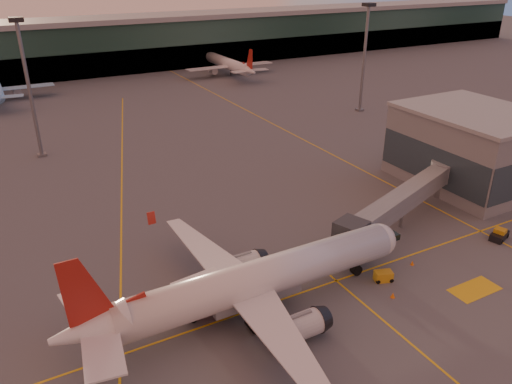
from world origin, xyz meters
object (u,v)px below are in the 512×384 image
catering_truck (199,294)px  gpu_cart (383,276)px  main_airplane (251,283)px  pushback_tug (500,235)px

catering_truck → gpu_cart: catering_truck is taller
catering_truck → gpu_cart: 21.90m
main_airplane → gpu_cart: (16.46, -2.21, -3.27)m
catering_truck → pushback_tug: (41.73, -5.06, -1.72)m
catering_truck → pushback_tug: 42.07m
main_airplane → catering_truck: (-4.79, 2.78, -1.52)m
main_airplane → catering_truck: size_ratio=7.05×
gpu_cart → main_airplane: bearing=-168.5°
gpu_cart → pushback_tug: (20.48, -0.07, 0.03)m
gpu_cart → pushback_tug: bearing=18.9°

